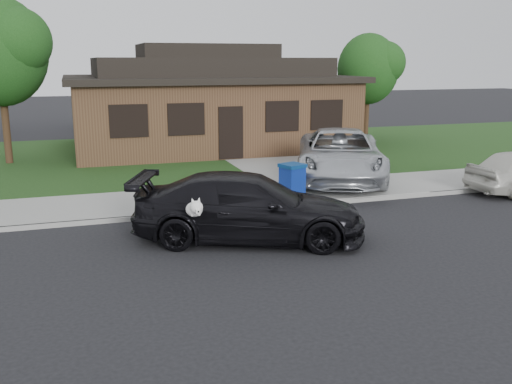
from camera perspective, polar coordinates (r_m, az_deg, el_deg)
name	(u,v)px	position (r m, az deg, el deg)	size (l,w,h in m)	color
ground	(187,262)	(11.96, -6.95, -6.96)	(120.00, 120.00, 0.00)	black
sidewalk	(153,203)	(16.68, -10.28, -1.09)	(60.00, 3.00, 0.12)	gray
curb	(161,216)	(15.24, -9.51, -2.41)	(60.00, 0.12, 0.12)	gray
lawn	(126,158)	(24.48, -12.87, 3.29)	(60.00, 13.00, 0.13)	#193814
driveway	(286,163)	(22.90, 2.99, 2.96)	(4.50, 13.00, 0.14)	gray
sedan	(249,208)	(13.09, -0.71, -1.57)	(5.72, 3.97, 1.54)	black
minivan	(340,155)	(19.40, 8.41, 3.71)	(2.77, 6.01, 1.67)	silver
recycling_bin	(292,181)	(16.64, 3.64, 1.11)	(0.79, 0.79, 1.03)	navy
house	(208,103)	(26.82, -4.87, 8.85)	(12.60, 8.60, 4.65)	#422B1C
tree_0	(3,49)	(24.04, -23.99, 12.92)	(3.78, 3.60, 6.34)	#332114
tree_1	(372,68)	(29.15, 11.49, 12.08)	(3.15, 3.00, 5.25)	#332114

